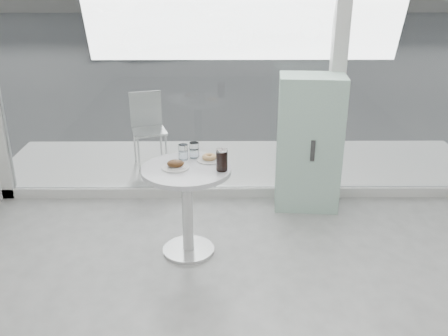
{
  "coord_description": "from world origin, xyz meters",
  "views": [
    {
      "loc": [
        -0.23,
        -1.77,
        2.28
      ],
      "look_at": [
        -0.2,
        1.7,
        0.85
      ],
      "focal_mm": 40.0,
      "sensor_mm": 36.0,
      "label": 1
    }
  ],
  "objects_px": {
    "patio_chair": "(148,125)",
    "plate_fritter": "(176,165)",
    "mint_cabinet": "(309,143)",
    "water_tumbler_a": "(183,153)",
    "plate_donut": "(209,158)",
    "car_silver": "(270,15)",
    "water_tumbler_b": "(194,151)",
    "main_table": "(187,193)",
    "car_white": "(174,18)",
    "cola_glass": "(222,160)"
  },
  "relations": [
    {
      "from": "water_tumbler_a",
      "to": "water_tumbler_b",
      "type": "relative_size",
      "value": 0.99
    },
    {
      "from": "main_table",
      "to": "patio_chair",
      "type": "bearing_deg",
      "value": 106.73
    },
    {
      "from": "car_silver",
      "to": "water_tumbler_b",
      "type": "distance_m",
      "value": 13.18
    },
    {
      "from": "car_white",
      "to": "plate_fritter",
      "type": "distance_m",
      "value": 11.43
    },
    {
      "from": "water_tumbler_a",
      "to": "cola_glass",
      "type": "height_order",
      "value": "cola_glass"
    },
    {
      "from": "plate_donut",
      "to": "water_tumbler_a",
      "type": "relative_size",
      "value": 1.58
    },
    {
      "from": "car_silver",
      "to": "plate_fritter",
      "type": "relative_size",
      "value": 19.04
    },
    {
      "from": "main_table",
      "to": "car_silver",
      "type": "distance_m",
      "value": 13.41
    },
    {
      "from": "main_table",
      "to": "water_tumbler_b",
      "type": "distance_m",
      "value": 0.36
    },
    {
      "from": "car_white",
      "to": "plate_fritter",
      "type": "height_order",
      "value": "car_white"
    },
    {
      "from": "plate_fritter",
      "to": "car_silver",
      "type": "bearing_deg",
      "value": 81.51
    },
    {
      "from": "mint_cabinet",
      "to": "plate_fritter",
      "type": "xyz_separation_m",
      "value": [
        -1.21,
        -0.89,
        0.13
      ]
    },
    {
      "from": "main_table",
      "to": "car_silver",
      "type": "xyz_separation_m",
      "value": [
        1.9,
        13.27,
        0.14
      ]
    },
    {
      "from": "patio_chair",
      "to": "car_silver",
      "type": "height_order",
      "value": "car_silver"
    },
    {
      "from": "plate_fritter",
      "to": "water_tumbler_a",
      "type": "distance_m",
      "value": 0.2
    },
    {
      "from": "mint_cabinet",
      "to": "cola_glass",
      "type": "xyz_separation_m",
      "value": [
        -0.85,
        -0.93,
        0.19
      ]
    },
    {
      "from": "mint_cabinet",
      "to": "car_white",
      "type": "distance_m",
      "value": 10.73
    },
    {
      "from": "patio_chair",
      "to": "plate_fritter",
      "type": "bearing_deg",
      "value": -92.61
    },
    {
      "from": "mint_cabinet",
      "to": "water_tumbler_a",
      "type": "height_order",
      "value": "mint_cabinet"
    },
    {
      "from": "main_table",
      "to": "water_tumbler_a",
      "type": "height_order",
      "value": "water_tumbler_a"
    },
    {
      "from": "car_white",
      "to": "plate_fritter",
      "type": "xyz_separation_m",
      "value": [
        0.98,
        -11.39,
        0.01
      ]
    },
    {
      "from": "patio_chair",
      "to": "car_white",
      "type": "bearing_deg",
      "value": 75.92
    },
    {
      "from": "main_table",
      "to": "plate_fritter",
      "type": "height_order",
      "value": "plate_fritter"
    },
    {
      "from": "cola_glass",
      "to": "car_white",
      "type": "bearing_deg",
      "value": 96.72
    },
    {
      "from": "plate_fritter",
      "to": "patio_chair",
      "type": "bearing_deg",
      "value": 104.44
    },
    {
      "from": "car_silver",
      "to": "cola_glass",
      "type": "height_order",
      "value": "car_silver"
    },
    {
      "from": "mint_cabinet",
      "to": "patio_chair",
      "type": "height_order",
      "value": "mint_cabinet"
    },
    {
      "from": "patio_chair",
      "to": "mint_cabinet",
      "type": "bearing_deg",
      "value": -47.84
    },
    {
      "from": "main_table",
      "to": "car_white",
      "type": "height_order",
      "value": "car_white"
    },
    {
      "from": "mint_cabinet",
      "to": "plate_fritter",
      "type": "height_order",
      "value": "mint_cabinet"
    },
    {
      "from": "car_silver",
      "to": "cola_glass",
      "type": "relative_size",
      "value": 24.13
    },
    {
      "from": "car_white",
      "to": "water_tumbler_a",
      "type": "bearing_deg",
      "value": 169.65
    },
    {
      "from": "car_silver",
      "to": "plate_donut",
      "type": "bearing_deg",
      "value": 162.61
    },
    {
      "from": "water_tumbler_b",
      "to": "cola_glass",
      "type": "bearing_deg",
      "value": -50.63
    },
    {
      "from": "patio_chair",
      "to": "car_silver",
      "type": "bearing_deg",
      "value": 60.69
    },
    {
      "from": "patio_chair",
      "to": "water_tumbler_a",
      "type": "distance_m",
      "value": 1.81
    },
    {
      "from": "cola_glass",
      "to": "mint_cabinet",
      "type": "bearing_deg",
      "value": 47.77
    },
    {
      "from": "main_table",
      "to": "plate_fritter",
      "type": "relative_size",
      "value": 3.49
    },
    {
      "from": "mint_cabinet",
      "to": "water_tumbler_a",
      "type": "relative_size",
      "value": 10.28
    },
    {
      "from": "main_table",
      "to": "water_tumbler_b",
      "type": "relative_size",
      "value": 5.91
    },
    {
      "from": "patio_chair",
      "to": "water_tumbler_b",
      "type": "relative_size",
      "value": 6.57
    },
    {
      "from": "mint_cabinet",
      "to": "plate_donut",
      "type": "relative_size",
      "value": 6.51
    },
    {
      "from": "mint_cabinet",
      "to": "car_white",
      "type": "relative_size",
      "value": 0.29
    },
    {
      "from": "patio_chair",
      "to": "cola_glass",
      "type": "bearing_deg",
      "value": -83.37
    },
    {
      "from": "water_tumbler_b",
      "to": "cola_glass",
      "type": "xyz_separation_m",
      "value": [
        0.23,
        -0.28,
        0.03
      ]
    },
    {
      "from": "car_white",
      "to": "cola_glass",
      "type": "relative_size",
      "value": 26.54
    },
    {
      "from": "car_silver",
      "to": "plate_donut",
      "type": "relative_size",
      "value": 20.65
    },
    {
      "from": "plate_fritter",
      "to": "main_table",
      "type": "bearing_deg",
      "value": 3.72
    },
    {
      "from": "car_silver",
      "to": "mint_cabinet",
      "type": "bearing_deg",
      "value": 166.52
    },
    {
      "from": "patio_chair",
      "to": "car_silver",
      "type": "xyz_separation_m",
      "value": [
        2.47,
        11.38,
        0.16
      ]
    }
  ]
}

